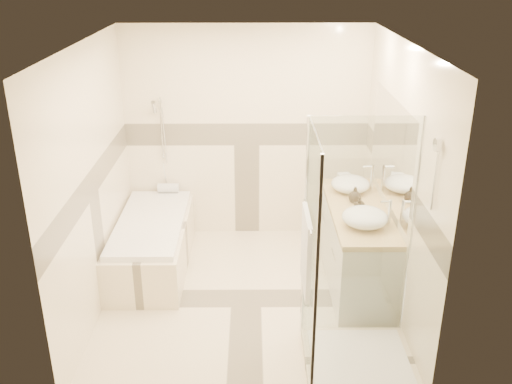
{
  "coord_description": "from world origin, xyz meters",
  "views": [
    {
      "loc": [
        0.06,
        -4.85,
        3.19
      ],
      "look_at": [
        0.1,
        0.25,
        1.05
      ],
      "focal_mm": 40.0,
      "sensor_mm": 36.0,
      "label": 1
    }
  ],
  "objects_px": {
    "vanity": "(356,246)",
    "shower_enclosure": "(347,312)",
    "amenity_bottle_b": "(355,195)",
    "amenity_bottle_a": "(359,205)",
    "vessel_sink_near": "(350,184)",
    "vessel_sink_far": "(365,217)",
    "bathtub": "(152,241)"
  },
  "relations": [
    {
      "from": "shower_enclosure",
      "to": "amenity_bottle_b",
      "type": "relative_size",
      "value": 12.32
    },
    {
      "from": "vanity",
      "to": "shower_enclosure",
      "type": "relative_size",
      "value": 0.79
    },
    {
      "from": "shower_enclosure",
      "to": "amenity_bottle_a",
      "type": "distance_m",
      "value": 1.27
    },
    {
      "from": "bathtub",
      "to": "vanity",
      "type": "bearing_deg",
      "value": -9.25
    },
    {
      "from": "vanity",
      "to": "amenity_bottle_b",
      "type": "distance_m",
      "value": 0.53
    },
    {
      "from": "vanity",
      "to": "vessel_sink_far",
      "type": "xyz_separation_m",
      "value": [
        -0.02,
        -0.39,
        0.51
      ]
    },
    {
      "from": "vessel_sink_far",
      "to": "shower_enclosure",
      "type": "bearing_deg",
      "value": -107.22
    },
    {
      "from": "vanity",
      "to": "shower_enclosure",
      "type": "xyz_separation_m",
      "value": [
        -0.29,
        -1.27,
        0.08
      ]
    },
    {
      "from": "vessel_sink_far",
      "to": "amenity_bottle_a",
      "type": "xyz_separation_m",
      "value": [
        0.0,
        0.28,
        -0.0
      ]
    },
    {
      "from": "vessel_sink_near",
      "to": "amenity_bottle_b",
      "type": "relative_size",
      "value": 2.47
    },
    {
      "from": "vessel_sink_near",
      "to": "amenity_bottle_b",
      "type": "distance_m",
      "value": 0.29
    },
    {
      "from": "vessel_sink_near",
      "to": "vessel_sink_far",
      "type": "distance_m",
      "value": 0.84
    },
    {
      "from": "shower_enclosure",
      "to": "vessel_sink_far",
      "type": "height_order",
      "value": "shower_enclosure"
    },
    {
      "from": "bathtub",
      "to": "vessel_sink_near",
      "type": "bearing_deg",
      "value": 2.59
    },
    {
      "from": "vessel_sink_near",
      "to": "amenity_bottle_b",
      "type": "height_order",
      "value": "amenity_bottle_b"
    },
    {
      "from": "bathtub",
      "to": "amenity_bottle_b",
      "type": "relative_size",
      "value": 10.26
    },
    {
      "from": "shower_enclosure",
      "to": "vessel_sink_far",
      "type": "relative_size",
      "value": 4.78
    },
    {
      "from": "vessel_sink_near",
      "to": "vessel_sink_far",
      "type": "height_order",
      "value": "vessel_sink_far"
    },
    {
      "from": "bathtub",
      "to": "amenity_bottle_a",
      "type": "distance_m",
      "value": 2.27
    },
    {
      "from": "shower_enclosure",
      "to": "amenity_bottle_b",
      "type": "height_order",
      "value": "shower_enclosure"
    },
    {
      "from": "bathtub",
      "to": "vessel_sink_far",
      "type": "bearing_deg",
      "value": -19.17
    },
    {
      "from": "vessel_sink_near",
      "to": "vanity",
      "type": "bearing_deg",
      "value": -87.44
    },
    {
      "from": "vessel_sink_near",
      "to": "shower_enclosure",
      "type": "bearing_deg",
      "value": -99.03
    },
    {
      "from": "vessel_sink_far",
      "to": "vanity",
      "type": "bearing_deg",
      "value": 87.07
    },
    {
      "from": "bathtub",
      "to": "shower_enclosure",
      "type": "xyz_separation_m",
      "value": [
        1.86,
        -1.62,
        0.2
      ]
    },
    {
      "from": "shower_enclosure",
      "to": "amenity_bottle_a",
      "type": "relative_size",
      "value": 12.38
    },
    {
      "from": "shower_enclosure",
      "to": "bathtub",
      "type": "bearing_deg",
      "value": 138.9
    },
    {
      "from": "vessel_sink_far",
      "to": "amenity_bottle_b",
      "type": "bearing_deg",
      "value": 90.0
    },
    {
      "from": "amenity_bottle_b",
      "to": "amenity_bottle_a",
      "type": "bearing_deg",
      "value": -90.0
    },
    {
      "from": "shower_enclosure",
      "to": "vessel_sink_near",
      "type": "xyz_separation_m",
      "value": [
        0.27,
        1.72,
        0.43
      ]
    },
    {
      "from": "bathtub",
      "to": "vessel_sink_far",
      "type": "distance_m",
      "value": 2.34
    },
    {
      "from": "vanity",
      "to": "shower_enclosure",
      "type": "bearing_deg",
      "value": -102.97
    }
  ]
}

